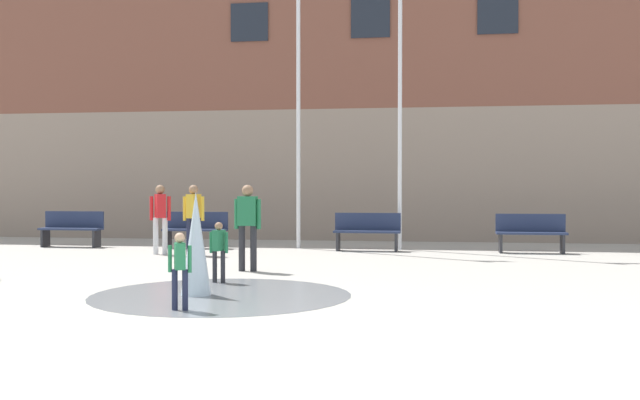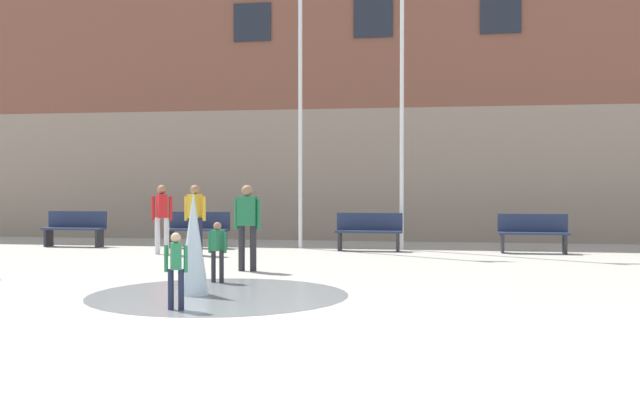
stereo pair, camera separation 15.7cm
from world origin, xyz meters
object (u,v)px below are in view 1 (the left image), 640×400
park_bench_left_of_flagpoles (196,229)px  teen_by_trashcan (248,221)px  flagpole_left (299,69)px  child_running (180,265)px  child_in_fountain (219,247)px  adult_in_red (160,214)px  park_bench_near_trashcan (531,232)px  adult_watching (194,214)px  park_bench_far_left (72,228)px  park_bench_under_left_flagpole (367,231)px  flagpole_right (401,63)px

park_bench_left_of_flagpoles → teen_by_trashcan: size_ratio=1.01×
flagpole_left → child_running: bearing=-88.9°
child_in_fountain → adult_in_red: size_ratio=0.62×
park_bench_near_trashcan → flagpole_left: (-5.59, 0.50, 4.02)m
adult_watching → child_in_fountain: 4.96m
park_bench_far_left → child_running: 10.79m
park_bench_under_left_flagpole → teen_by_trashcan: bearing=-111.2°
park_bench_left_of_flagpoles → park_bench_near_trashcan: bearing=-0.8°
adult_in_red → teen_by_trashcan: same height
park_bench_left_of_flagpoles → park_bench_near_trashcan: 8.17m
park_bench_near_trashcan → teen_by_trashcan: teen_by_trashcan is taller
child_in_fountain → child_running: same height
child_running → teen_by_trashcan: (-0.22, 4.33, 0.35)m
child_in_fountain → flagpole_right: (2.64, 6.77, 4.01)m
park_bench_far_left → flagpole_left: size_ratio=0.19×
park_bench_far_left → adult_in_red: size_ratio=1.01×
child_running → park_bench_under_left_flagpole: bearing=144.8°
adult_in_red → adult_watching: bearing=-124.5°
park_bench_near_trashcan → park_bench_left_of_flagpoles: bearing=179.2°
child_in_fountain → flagpole_right: flagpole_right is taller
park_bench_left_of_flagpoles → flagpole_left: (2.58, 0.39, 4.02)m
flagpole_left → adult_in_red: bearing=-142.5°
park_bench_left_of_flagpoles → park_bench_under_left_flagpole: size_ratio=1.00×
adult_in_red → park_bench_far_left: bearing=29.4°
child_running → adult_in_red: (-3.01, 7.27, 0.35)m
adult_watching → flagpole_left: size_ratio=0.19×
flagpole_right → adult_in_red: bearing=-158.0°
park_bench_near_trashcan → adult_watching: size_ratio=1.01×
park_bench_under_left_flagpole → adult_in_red: adult_in_red is taller
child_in_fountain → flagpole_left: size_ratio=0.12×
park_bench_left_of_flagpoles → adult_watching: bearing=-73.2°
park_bench_far_left → flagpole_left: (5.85, 0.50, 4.02)m
adult_watching → child_in_fountain: bearing=36.5°
park_bench_left_of_flagpoles → flagpole_left: 4.80m
child_in_fountain → teen_by_trashcan: teen_by_trashcan is taller
park_bench_left_of_flagpoles → adult_in_red: size_ratio=1.01×
child_in_fountain → child_running: (0.28, -2.67, 0.00)m
park_bench_left_of_flagpoles → adult_in_red: (-0.25, -1.79, 0.45)m
park_bench_far_left → park_bench_near_trashcan: size_ratio=1.00×
park_bench_far_left → child_in_fountain: child_in_fountain is taller
child_in_fountain → flagpole_left: flagpole_left is taller
child_in_fountain → adult_in_red: bearing=-127.6°
child_running → teen_by_trashcan: 4.35m
flagpole_right → child_in_fountain: bearing=-111.3°
child_in_fountain → teen_by_trashcan: size_ratio=0.62×
adult_watching → teen_by_trashcan: same height
park_bench_near_trashcan → adult_watching: (-7.62, -1.72, 0.45)m
adult_watching → child_in_fountain: size_ratio=1.61×
teen_by_trashcan → flagpole_right: flagpole_right is taller
park_bench_near_trashcan → child_in_fountain: child_in_fountain is taller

